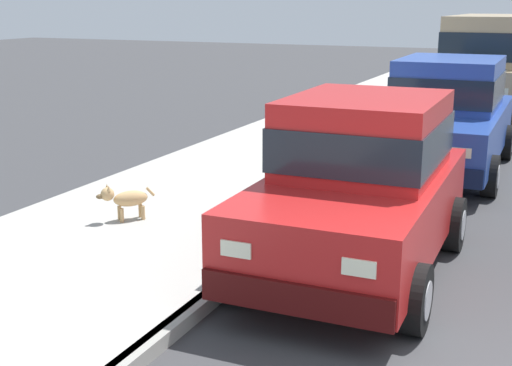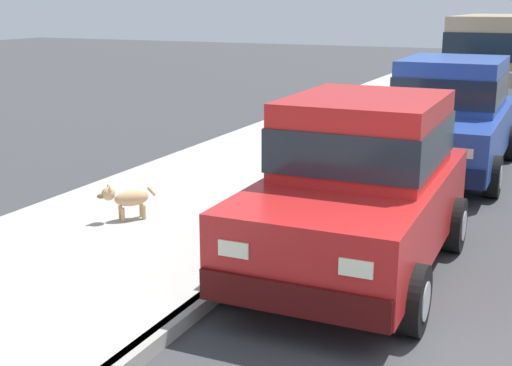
# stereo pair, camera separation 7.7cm
# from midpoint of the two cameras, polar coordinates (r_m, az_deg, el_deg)

# --- Properties ---
(curb) EXTENTS (0.16, 64.00, 0.14)m
(curb) POSITION_cam_midpoint_polar(r_m,az_deg,el_deg) (6.09, -8.28, -12.54)
(curb) COLOR gray
(curb) RESTS_ON ground
(car_red_hatchback) EXTENTS (2.00, 3.82, 1.88)m
(car_red_hatchback) POSITION_cam_midpoint_polar(r_m,az_deg,el_deg) (7.43, 8.20, -0.02)
(car_red_hatchback) COLOR red
(car_red_hatchback) RESTS_ON ground
(car_blue_sedan) EXTENTS (2.07, 4.62, 1.92)m
(car_blue_sedan) POSITION_cam_midpoint_polar(r_m,az_deg,el_deg) (12.28, 15.20, 5.47)
(car_blue_sedan) COLOR #28479E
(car_blue_sedan) RESTS_ON ground
(car_tan_van) EXTENTS (2.22, 4.94, 2.52)m
(car_tan_van) POSITION_cam_midpoint_polar(r_m,az_deg,el_deg) (17.72, 18.44, 9.26)
(car_tan_van) COLOR tan
(car_tan_van) RESTS_ON ground
(car_white_hatchback) EXTENTS (2.02, 3.84, 1.88)m
(car_white_hatchback) POSITION_cam_midpoint_polar(r_m,az_deg,el_deg) (23.23, 19.64, 9.24)
(car_white_hatchback) COLOR white
(car_white_hatchback) RESTS_ON ground
(dog_tan) EXTENTS (0.53, 0.60, 0.49)m
(dog_tan) POSITION_cam_midpoint_polar(r_m,az_deg,el_deg) (8.94, -10.89, -1.25)
(dog_tan) COLOR tan
(dog_tan) RESTS_ON sidewalk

